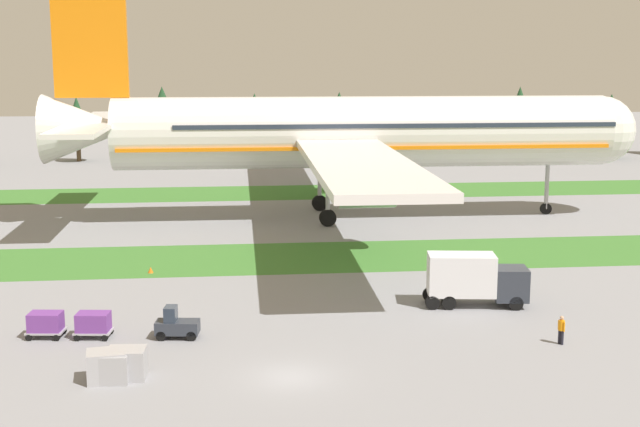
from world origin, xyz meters
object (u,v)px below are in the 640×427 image
airliner (349,132)px  cargo_dolly_second (46,323)px  uld_container_2 (127,364)px  baggage_tug (176,325)px  uld_container_1 (106,366)px  uld_container_0 (110,367)px  cargo_dolly_lead (93,323)px  taxiway_marker_1 (452,266)px  taxiway_marker_0 (151,270)px  ground_crew_marshaller (561,329)px  catering_truck (475,278)px

airliner → cargo_dolly_second: (-23.53, -36.96, -8.05)m
uld_container_2 → baggage_tug: bearing=71.1°
uld_container_1 → uld_container_0: bearing=-19.2°
cargo_dolly_lead → taxiway_marker_1: size_ratio=4.24×
uld_container_0 → taxiway_marker_0: 23.18m
ground_crew_marshaller → uld_container_1: 26.18m
airliner → taxiway_marker_0: (-18.58, -21.55, -8.73)m
cargo_dolly_second → uld_container_2: (5.65, -7.42, -0.11)m
uld_container_1 → taxiway_marker_1: 32.43m
cargo_dolly_lead → catering_truck: 25.20m
airliner → taxiway_marker_1: (5.20, -22.96, -8.69)m
cargo_dolly_lead → ground_crew_marshaller: ground_crew_marshaller is taller
ground_crew_marshaller → uld_container_2: size_ratio=0.87×
cargo_dolly_lead → baggage_tug: bearing=90.0°
uld_container_0 → taxiway_marker_0: size_ratio=4.31×
baggage_tug → uld_container_1: size_ratio=1.37×
taxiway_marker_0 → taxiway_marker_1: bearing=-3.4°
cargo_dolly_lead → uld_container_1: size_ratio=1.18×
taxiway_marker_1 → cargo_dolly_second: bearing=-154.0°
catering_truck → uld_container_1: (-23.07, -11.61, -1.14)m
airliner → uld_container_0: bearing=-22.0°
cargo_dolly_lead → uld_container_1: bearing=20.1°
cargo_dolly_lead → taxiway_marker_0: bearing=179.3°
uld_container_2 → taxiway_marker_1: (23.08, 21.42, -0.53)m
airliner → catering_truck: 34.03m
catering_truck → uld_container_2: bearing=-55.2°
cargo_dolly_second → ground_crew_marshaller: bearing=88.5°
uld_container_0 → uld_container_1: size_ratio=1.00×
catering_truck → ground_crew_marshaller: 8.93m
taxiway_marker_1 → uld_container_1: bearing=-138.0°
cargo_dolly_second → catering_truck: (27.69, 3.93, 1.03)m
uld_container_1 → taxiway_marker_1: bearing=42.0°
uld_container_2 → taxiway_marker_1: bearing=42.9°
uld_container_2 → uld_container_0: bearing=-157.4°
uld_container_1 → uld_container_2: 1.06m
uld_container_1 → airliner: bearing=67.0°
airliner → uld_container_2: (-17.88, -44.38, -8.16)m
baggage_tug → taxiway_marker_1: size_ratio=4.91×
uld_container_1 → taxiway_marker_1: size_ratio=3.59×
cargo_dolly_lead → airliner: bearing=157.8°
cargo_dolly_lead → ground_crew_marshaller: 28.02m
catering_truck → ground_crew_marshaller: (2.91, -8.38, -1.01)m
cargo_dolly_lead → taxiway_marker_1: (25.85, 14.34, -0.64)m
catering_truck → taxiway_marker_0: catering_truck is taller
baggage_tug → uld_container_2: 6.85m
uld_container_0 → taxiway_marker_1: 32.32m
airliner → cargo_dolly_lead: size_ratio=31.88×
airliner → catering_truck: size_ratio=10.46×
cargo_dolly_second → taxiway_marker_1: 31.97m
airliner → uld_container_0: (-18.69, -44.72, -8.20)m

